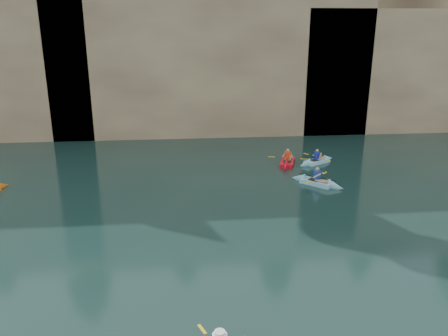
{
  "coord_description": "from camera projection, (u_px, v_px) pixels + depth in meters",
  "views": [
    {
      "loc": [
        -0.47,
        -11.15,
        7.93
      ],
      "look_at": [
        1.05,
        4.33,
        3.0
      ],
      "focal_mm": 35.0,
      "sensor_mm": 36.0,
      "label": 1
    }
  ],
  "objects": [
    {
      "name": "ground",
      "position": [
        203.0,
        308.0,
        13.02
      ],
      "size": [
        160.0,
        160.0,
        0.0
      ],
      "primitive_type": "plane",
      "color": "black",
      "rests_on": "ground"
    },
    {
      "name": "cliff",
      "position": [
        185.0,
        52.0,
        39.67
      ],
      "size": [
        70.0,
        16.0,
        12.0
      ],
      "primitive_type": "cube",
      "color": "tan",
      "rests_on": "ground"
    },
    {
      "name": "cliff_slab_center",
      "position": [
        213.0,
        61.0,
        32.92
      ],
      "size": [
        24.0,
        2.4,
        11.4
      ],
      "primitive_type": "cube",
      "color": "tan",
      "rests_on": "ground"
    },
    {
      "name": "sea_cave_center",
      "position": [
        135.0,
        118.0,
        32.99
      ],
      "size": [
        3.5,
        1.0,
        3.2
      ],
      "primitive_type": "cube",
      "color": "black",
      "rests_on": "ground"
    },
    {
      "name": "sea_cave_east",
      "position": [
        316.0,
        106.0,
        34.1
      ],
      "size": [
        5.0,
        1.0,
        4.5
      ],
      "primitive_type": "cube",
      "color": "black",
      "rests_on": "ground"
    },
    {
      "name": "kayaker_ltblue_near",
      "position": [
        317.0,
        182.0,
        23.41
      ],
      "size": [
        2.71,
        2.61,
        1.2
      ],
      "rotation": [
        0.0,
        0.0,
        -0.75
      ],
      "color": "#80BED6",
      "rests_on": "ground"
    },
    {
      "name": "kayaker_red_far",
      "position": [
        287.0,
        162.0,
        26.94
      ],
      "size": [
        2.29,
        3.37,
        1.22
      ],
      "rotation": [
        0.0,
        0.0,
        1.23
      ],
      "color": "red",
      "rests_on": "ground"
    },
    {
      "name": "kayaker_ltblue_mid",
      "position": [
        316.0,
        161.0,
        27.19
      ],
      "size": [
        2.86,
        2.06,
        1.11
      ],
      "rotation": [
        0.0,
        0.0,
        0.53
      ],
      "color": "#8ED8EE",
      "rests_on": "ground"
    }
  ]
}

